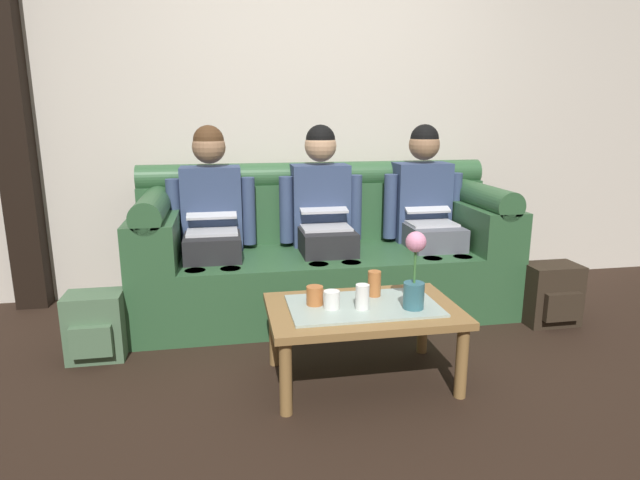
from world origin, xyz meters
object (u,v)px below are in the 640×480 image
couch (323,255)px  cup_near_right (332,300)px  cup_far_center (362,297)px  person_right (427,209)px  backpack_right (551,295)px  person_left (212,216)px  flower_vase (415,273)px  person_middle (323,212)px  backpack_left (96,327)px  cup_near_left (315,296)px  cup_far_left (374,284)px  coffee_table (363,316)px

couch → cup_near_right: 1.08m
cup_near_right → cup_far_center: 0.14m
person_right → couch: bearing=179.7°
person_right → backpack_right: 0.96m
person_left → flower_vase: bearing=-50.2°
person_middle → backpack_right: person_middle is taller
backpack_left → person_middle: bearing=22.1°
person_left → person_right: size_ratio=1.00×
cup_near_left → cup_far_left: cup_far_left is taller
coffee_table → cup_far_left: bearing=52.6°
couch → backpack_left: 1.46m
person_left → backpack_left: (-0.63, -0.55, -0.48)m
couch → backpack_left: (-1.34, -0.55, -0.19)m
cup_near_left → cup_near_right: size_ratio=1.06×
person_left → person_middle: same height
cup_far_left → couch: bearing=95.4°
cup_far_center → cup_near_left: bearing=154.6°
couch → coffee_table: (-0.00, -1.04, -0.03)m
backpack_left → backpack_right: backpack_right is taller
person_left → cup_far_center: bearing=-57.4°
person_middle → person_right: size_ratio=1.00×
cup_far_left → backpack_right: cup_far_left is taller
person_right → cup_far_left: person_right is taller
cup_near_left → cup_far_center: cup_far_center is taller
person_middle → cup_near_left: 1.04m
person_left → backpack_left: person_left is taller
coffee_table → backpack_left: 1.44m
backpack_right → person_middle: bearing=158.2°
person_middle → cup_near_right: size_ratio=14.32×
flower_vase → backpack_right: flower_vase is taller
person_middle → cup_far_left: (0.09, -0.92, -0.20)m
couch → person_left: person_left is taller
person_left → cup_far_left: size_ratio=9.51×
cup_far_left → backpack_right: (1.26, 0.38, -0.27)m
backpack_right → cup_far_left: bearing=-163.1°
person_right → cup_far_left: size_ratio=9.51×
person_left → cup_near_left: (0.49, -0.99, -0.22)m
person_middle → couch: bearing=90.0°
person_left → flower_vase: (0.94, -1.13, -0.09)m
cup_far_left → backpack_right: 1.35m
cup_near_left → cup_far_center: 0.23m
person_left → flower_vase: person_left is taller
couch → coffee_table: couch is taller
backpack_left → cup_near_right: bearing=-23.5°
coffee_table → cup_far_center: size_ratio=7.70×
person_left → person_middle: (0.72, -0.00, 0.00)m
cup_near_left → backpack_right: bearing=16.0°
cup_far_center → couch: bearing=89.0°
person_middle → cup_near_right: bearing=-98.6°
cup_near_left → cup_near_right: (0.07, -0.07, -0.00)m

